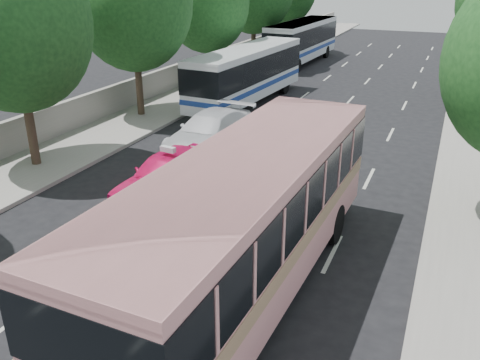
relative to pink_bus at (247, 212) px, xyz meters
The scene contains 10 objects.
ground 3.73m from the pink_bus, 152.90° to the right, with size 120.00×120.00×0.00m, color black.
sidewalk_left 21.83m from the pink_bus, 120.86° to the left, with size 4.00×90.00×0.15m, color #9E998E.
low_wall 22.74m from the pink_bus, 124.77° to the left, with size 0.30×90.00×1.50m, color #9E998E.
tree_left_b 12.50m from the pink_bus, 157.48° to the left, with size 5.70×5.70×8.88m.
pink_bus is the anchor object (origin of this frame).
pink_taxi 6.42m from the pink_bus, 137.77° to the left, with size 2.01×4.98×1.70m, color #F01467.
white_pickup 11.00m from the pink_bus, 120.85° to the left, with size 2.27×5.59×1.62m, color silver.
tour_coach_front 18.88m from the pink_bus, 112.23° to the left, with size 3.13×10.90×3.22m.
tour_coach_rear 32.77m from the pink_bus, 104.20° to the left, with size 2.99×11.40×3.38m.
taxi_roof_sign 6.28m from the pink_bus, 137.77° to the left, with size 0.55×0.18×0.18m, color silver.
Camera 1 is at (6.64, -8.53, 7.57)m, focal length 38.00 mm.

